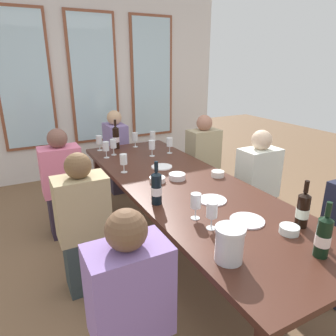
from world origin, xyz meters
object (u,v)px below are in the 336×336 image
Objects in this scene: dining_table at (184,190)px; tasting_bowl_0 at (289,230)px; tasting_bowl_3 at (218,174)px; wine_glass_3 at (212,211)px; wine_glass_1 at (113,144)px; wine_glass_7 at (152,146)px; white_plate_1 at (247,220)px; seated_person_1 at (257,189)px; wine_bottle_2 at (156,188)px; wine_glass_2 at (170,143)px; white_plate_2 at (212,200)px; wine_glass_5 at (196,202)px; tasting_bowl_2 at (177,177)px; seated_person_5 at (203,162)px; tasting_bowl_1 at (157,179)px; wine_bottle_1 at (116,137)px; wine_bottle_3 at (303,209)px; seated_person_0 at (84,227)px; wine_glass_9 at (153,136)px; wine_glass_8 at (135,137)px; seated_person_6 at (116,154)px; wine_glass_0 at (124,160)px; white_plate_0 at (162,167)px; wine_glass_6 at (99,140)px; metal_pitcher at (229,244)px; wine_bottle_0 at (323,236)px; seated_person_2 at (131,318)px.

dining_table is 24.93× the size of tasting_bowl_0.
tasting_bowl_3 is 0.91m from wine_glass_3.
wine_glass_7 is (0.35, -0.24, -0.00)m from wine_glass_1.
white_plate_1 is 0.26m from tasting_bowl_0.
wine_glass_3 is at bearing -146.10° from seated_person_1.
wine_bottle_2 reaches higher than white_plate_1.
wine_glass_2 reaches higher than tasting_bowl_0.
wine_glass_1 is 1.78m from wine_glass_3.
wine_glass_5 is (-0.25, -0.17, 0.11)m from white_plate_2.
seated_person_5 is (0.84, 0.84, -0.24)m from tasting_bowl_2.
white_plate_2 is 1.54× the size of tasting_bowl_1.
wine_glass_7 is at bearing 87.86° from white_plate_1.
wine_glass_2 reaches higher than tasting_bowl_3.
wine_bottle_1 is at bearing 87.89° from wine_glass_3.
wine_bottle_3 is 1.53m from seated_person_0.
dining_table is 0.14m from tasting_bowl_2.
wine_glass_7 is at bearing 83.50° from dining_table.
wine_bottle_2 is 1.61m from wine_glass_9.
white_plate_2 is 1.66m from wine_glass_8.
white_plate_1 is at bearing -92.14° from wine_glass_7.
seated_person_6 is at bearing 101.14° from tasting_bowl_3.
dining_table is 0.85m from seated_person_1.
white_plate_1 is 0.20× the size of seated_person_0.
dining_table is 16.54× the size of wine_glass_0.
wine_bottle_3 is 0.27× the size of seated_person_1.
wine_glass_9 is at bearing 152.53° from seated_person_5.
white_plate_0 is 1.43m from tasting_bowl_0.
wine_glass_3 is (-0.38, 0.26, 0.09)m from tasting_bowl_0.
seated_person_6 is at bearing 83.82° from tasting_bowl_1.
wine_glass_6 is at bearing 117.79° from tasting_bowl_3.
wine_glass_2 is (0.66, 0.36, -0.00)m from wine_glass_0.
seated_person_0 is (-1.12, -1.19, -0.34)m from wine_glass_9.
metal_pitcher is 2.32m from wine_glass_6.
seated_person_6 is (0.18, 1.65, -0.24)m from tasting_bowl_1.
wine_glass_6 is 1.00× the size of wine_glass_8.
wine_glass_5 is at bearing -146.58° from white_plate_2.
seated_person_1 is at bearing -44.32° from wine_glass_1.
wine_glass_1 is 0.83m from seated_person_6.
seated_person_6 reaches higher than wine_glass_6.
tasting_bowl_2 is at bearing -47.68° from wine_glass_0.
wine_bottle_0 is at bearing -87.59° from seated_person_6.
tasting_bowl_0 is (-0.13, -0.03, -0.09)m from wine_bottle_3.
seated_person_2 reaches higher than wine_glass_6.
wine_glass_9 is at bearing 66.08° from wine_bottle_2.
seated_person_0 is at bearing 176.62° from dining_table.
wine_glass_2 is 0.16× the size of seated_person_6.
seated_person_5 is at bearing 57.44° from wine_glass_3.
seated_person_1 is 1.91m from seated_person_2.
tasting_bowl_2 is 0.83× the size of wine_glass_5.
wine_glass_1 is (-0.38, 2.27, -0.00)m from wine_bottle_0.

